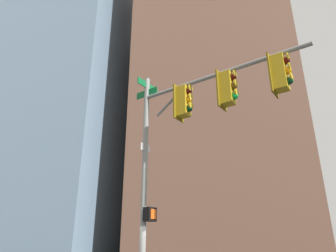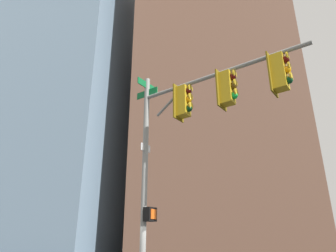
% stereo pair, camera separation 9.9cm
% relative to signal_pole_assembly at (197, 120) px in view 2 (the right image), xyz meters
% --- Properties ---
extents(signal_pole_assembly, '(5.52, 2.29, 7.47)m').
position_rel_signal_pole_assembly_xyz_m(signal_pole_assembly, '(0.00, 0.00, 0.00)').
color(signal_pole_assembly, gray).
rests_on(signal_pole_assembly, ground_plane).
extents(building_brick_nearside, '(18.97, 18.12, 51.45)m').
position_rel_signal_pole_assembly_xyz_m(building_brick_nearside, '(2.31, -30.10, 20.30)').
color(building_brick_nearside, '#845B47').
rests_on(building_brick_nearside, ground_plane).
extents(building_brick_midblock, '(17.63, 19.54, 37.81)m').
position_rel_signal_pole_assembly_xyz_m(building_brick_midblock, '(9.67, -51.62, 13.48)').
color(building_brick_midblock, '#4C3328').
rests_on(building_brick_midblock, ground_plane).
extents(building_glass_tower, '(24.85, 27.36, 63.86)m').
position_rel_signal_pole_assembly_xyz_m(building_glass_tower, '(28.11, -32.54, 26.50)').
color(building_glass_tower, '#7A99B2').
rests_on(building_glass_tower, ground_plane).
extents(building_brick_farside, '(16.20, 15.12, 32.35)m').
position_rel_signal_pole_assembly_xyz_m(building_brick_farside, '(15.77, -43.72, 10.75)').
color(building_brick_farside, '#4C3328').
rests_on(building_brick_farside, ground_plane).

